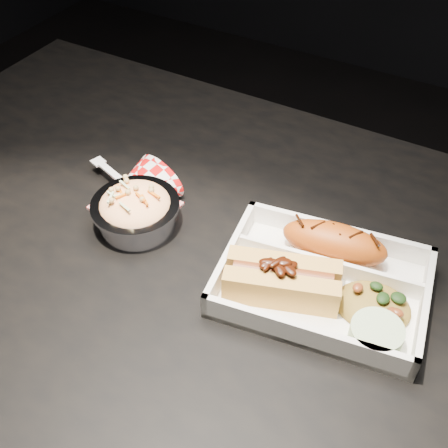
{
  "coord_description": "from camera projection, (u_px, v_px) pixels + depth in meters",
  "views": [
    {
      "loc": [
        0.27,
        -0.42,
        1.3
      ],
      "look_at": [
        0.02,
        0.02,
        0.81
      ],
      "focal_mm": 45.0,
      "sensor_mm": 36.0,
      "label": 1
    }
  ],
  "objects": [
    {
      "name": "dining_table",
      "position": [
        201.0,
        304.0,
        0.8
      ],
      "size": [
        1.2,
        0.8,
        0.75
      ],
      "color": "black",
      "rests_on": "ground"
    },
    {
      "name": "food_tray",
      "position": [
        322.0,
        285.0,
        0.7
      ],
      "size": [
        0.27,
        0.22,
        0.04
      ],
      "rotation": [
        0.0,
        0.0,
        0.15
      ],
      "color": "white",
      "rests_on": "dining_table"
    },
    {
      "name": "fried_pastry",
      "position": [
        334.0,
        243.0,
        0.72
      ],
      "size": [
        0.14,
        0.07,
        0.05
      ],
      "primitive_type": "ellipsoid",
      "rotation": [
        0.0,
        0.0,
        0.15
      ],
      "color": "#AF4A11",
      "rests_on": "food_tray"
    },
    {
      "name": "hotdog",
      "position": [
        282.0,
        279.0,
        0.68
      ],
      "size": [
        0.15,
        0.1,
        0.06
      ],
      "rotation": [
        0.0,
        0.0,
        0.33
      ],
      "color": "gold",
      "rests_on": "food_tray"
    },
    {
      "name": "fried_rice_mound",
      "position": [
        375.0,
        300.0,
        0.66
      ],
      "size": [
        0.1,
        0.09,
        0.03
      ],
      "primitive_type": "ellipsoid",
      "rotation": [
        0.0,
        0.0,
        0.15
      ],
      "color": "olive",
      "rests_on": "food_tray"
    },
    {
      "name": "cupcake_liner",
      "position": [
        376.0,
        336.0,
        0.63
      ],
      "size": [
        0.06,
        0.06,
        0.03
      ],
      "primitive_type": "cylinder",
      "color": "#ACC695",
      "rests_on": "food_tray"
    },
    {
      "name": "foil_coleslaw_cup",
      "position": [
        136.0,
        209.0,
        0.77
      ],
      "size": [
        0.12,
        0.12,
        0.07
      ],
      "color": "silver",
      "rests_on": "dining_table"
    },
    {
      "name": "napkin_fork",
      "position": [
        133.0,
        192.0,
        0.82
      ],
      "size": [
        0.17,
        0.14,
        0.1
      ],
      "rotation": [
        0.0,
        0.0,
        -0.32
      ],
      "color": "red",
      "rests_on": "dining_table"
    }
  ]
}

